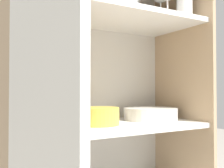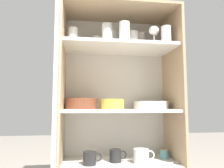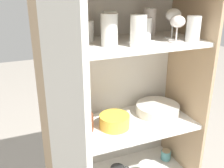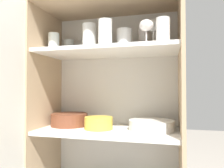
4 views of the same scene
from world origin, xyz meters
name	(u,v)px [view 4 (image 4 of 4)]	position (x,y,z in m)	size (l,w,h in m)	color
cupboard_back_panel	(116,121)	(0.00, 0.36, 0.66)	(0.79, 0.02, 1.33)	silver
cupboard_side_left	(46,123)	(-0.39, 0.18, 0.66)	(0.02, 0.39, 1.33)	tan
cupboard_side_right	(182,130)	(0.39, 0.18, 0.66)	(0.02, 0.39, 1.33)	tan
cupboard_top_panel	(108,5)	(0.00, 0.18, 1.34)	(0.79, 0.39, 0.02)	tan
shelf_board_middle	(108,131)	(0.00, 0.18, 0.64)	(0.75, 0.35, 0.02)	white
shelf_board_upper	(108,52)	(0.00, 0.18, 1.07)	(0.75, 0.35, 0.02)	white
tumbler_glass_0	(69,48)	(-0.30, 0.30, 1.13)	(0.07, 0.07, 0.10)	white
tumbler_glass_1	(89,37)	(-0.09, 0.13, 1.15)	(0.07, 0.07, 0.14)	white
tumbler_glass_2	(105,41)	(-0.04, 0.25, 1.15)	(0.06, 0.06, 0.13)	white
tumbler_glass_3	(144,40)	(0.19, 0.27, 1.15)	(0.07, 0.07, 0.14)	silver
tumbler_glass_4	(88,46)	(-0.15, 0.27, 1.13)	(0.08, 0.08, 0.09)	white
tumbler_glass_5	(163,31)	(0.30, 0.06, 1.14)	(0.07, 0.07, 0.12)	white
tumbler_glass_6	(124,39)	(0.09, 0.17, 1.14)	(0.08, 0.08, 0.11)	white
tumbler_glass_7	(105,33)	(0.02, 0.07, 1.15)	(0.07, 0.07, 0.13)	white
tumbler_glass_8	(54,43)	(-0.32, 0.15, 1.14)	(0.06, 0.06, 0.11)	white
wine_glass_0	(146,27)	(0.22, 0.08, 1.17)	(0.07, 0.07, 0.12)	silver
wine_glass_1	(153,27)	(0.25, 0.16, 1.19)	(0.07, 0.07, 0.15)	white
plate_stack_white	(152,125)	(0.23, 0.21, 0.67)	(0.24, 0.24, 0.05)	silver
mixing_bowl_large	(69,119)	(-0.26, 0.23, 0.69)	(0.22, 0.22, 0.07)	brown
serving_bowl_small	(99,123)	(-0.05, 0.16, 0.68)	(0.16, 0.16, 0.07)	gold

